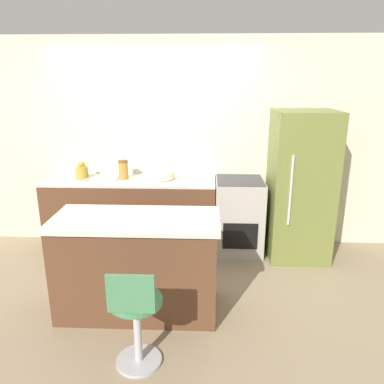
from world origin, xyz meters
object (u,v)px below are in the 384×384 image
Objects in this scene: stool_chair at (136,318)px; mixing_bowl at (164,175)px; refrigerator at (300,186)px; kettle at (82,171)px; oven_range at (239,216)px.

mixing_bowl is at bearing 90.37° from stool_chair.
stool_chair is 2.15m from mixing_bowl.
refrigerator is 2.59m from stool_chair.
kettle is (-1.03, 2.07, 0.60)m from stool_chair.
oven_range is 0.82m from refrigerator.
stool_chair is (-1.61, -1.97, -0.47)m from refrigerator.
stool_chair is at bearing -114.06° from oven_range.
mixing_bowl is at bearing 176.52° from refrigerator.
stool_chair is 2.39m from kettle.
mixing_bowl is (-0.92, 0.04, 0.51)m from oven_range.
kettle reaches higher than mixing_bowl.
oven_range is 1.05m from mixing_bowl.
oven_range is 3.59× the size of mixing_bowl.
kettle is at bearing 178.84° from oven_range.
stool_chair is at bearing -129.28° from refrigerator.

